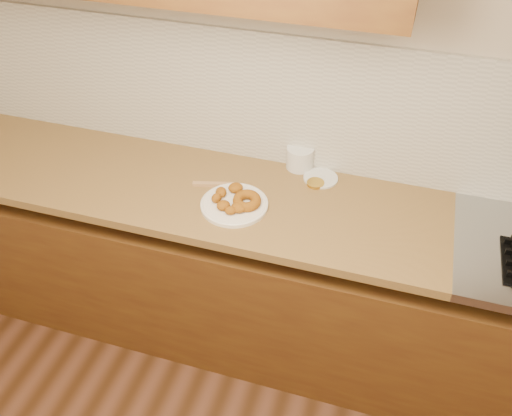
% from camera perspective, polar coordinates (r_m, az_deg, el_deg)
% --- Properties ---
extents(wall_back, '(4.00, 0.02, 2.70)m').
position_cam_1_polar(wall_back, '(2.25, 10.07, 13.35)').
color(wall_back, '#BBAA93').
rests_on(wall_back, ground).
extents(base_cabinet, '(3.60, 0.60, 0.77)m').
position_cam_1_polar(base_cabinet, '(2.59, 6.56, -9.15)').
color(base_cabinet, '#583612').
rests_on(base_cabinet, floor).
extents(butcher_block, '(2.30, 0.62, 0.04)m').
position_cam_1_polar(butcher_block, '(2.40, -7.90, 2.14)').
color(butcher_block, olive).
rests_on(butcher_block, base_cabinet).
extents(backsplash, '(3.60, 0.02, 0.60)m').
position_cam_1_polar(backsplash, '(2.31, 9.60, 9.89)').
color(backsplash, beige).
rests_on(backsplash, wall_back).
extents(donut_plate, '(0.28, 0.28, 0.02)m').
position_cam_1_polar(donut_plate, '(2.24, -2.30, 0.36)').
color(donut_plate, white).
rests_on(donut_plate, butcher_block).
extents(ring_donut, '(0.15, 0.15, 0.05)m').
position_cam_1_polar(ring_donut, '(2.21, -0.99, 0.79)').
color(ring_donut, '#965209').
rests_on(ring_donut, donut_plate).
extents(fried_dough_chunks, '(0.17, 0.21, 0.04)m').
position_cam_1_polar(fried_dough_chunks, '(2.22, -2.87, 0.93)').
color(fried_dough_chunks, '#965209').
rests_on(fried_dough_chunks, donut_plate).
extents(plastic_tub, '(0.16, 0.16, 0.10)m').
position_cam_1_polar(plastic_tub, '(2.45, 4.64, 5.31)').
color(plastic_tub, silver).
rests_on(plastic_tub, butcher_block).
extents(tub_lid, '(0.18, 0.18, 0.01)m').
position_cam_1_polar(tub_lid, '(2.41, 6.82, 3.14)').
color(tub_lid, silver).
rests_on(tub_lid, butcher_block).
extents(brass_jar_lid, '(0.09, 0.09, 0.01)m').
position_cam_1_polar(brass_jar_lid, '(2.37, 6.28, 2.60)').
color(brass_jar_lid, gold).
rests_on(brass_jar_lid, butcher_block).
extents(wooden_utensil, '(0.18, 0.07, 0.01)m').
position_cam_1_polar(wooden_utensil, '(2.36, -4.53, 2.51)').
color(wooden_utensil, '#A87B4D').
rests_on(wooden_utensil, butcher_block).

